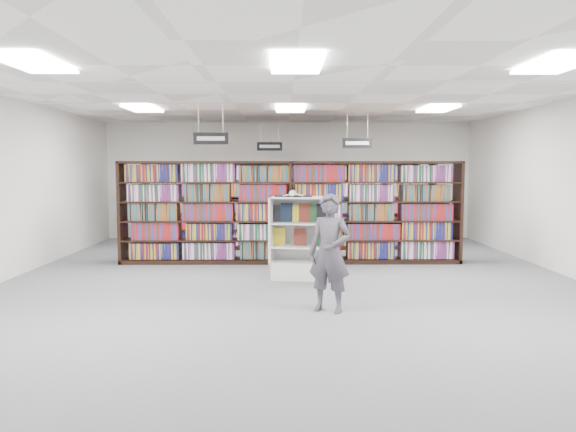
{
  "coord_description": "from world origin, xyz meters",
  "views": [
    {
      "loc": [
        -0.15,
        -9.55,
        1.98
      ],
      "look_at": [
        -0.06,
        0.5,
        1.1
      ],
      "focal_mm": 35.0,
      "sensor_mm": 36.0,
      "label": 1
    }
  ],
  "objects_px": {
    "bookshelf_row_near": "(290,212)",
    "endcap_display": "(300,251)",
    "shopper": "(330,253)",
    "open_book": "(293,195)"
  },
  "relations": [
    {
      "from": "shopper",
      "to": "bookshelf_row_near",
      "type": "bearing_deg",
      "value": 121.28
    },
    {
      "from": "bookshelf_row_near",
      "to": "endcap_display",
      "type": "relative_size",
      "value": 4.79
    },
    {
      "from": "shopper",
      "to": "open_book",
      "type": "bearing_deg",
      "value": 125.77
    },
    {
      "from": "endcap_display",
      "to": "shopper",
      "type": "height_order",
      "value": "shopper"
    },
    {
      "from": "bookshelf_row_near",
      "to": "endcap_display",
      "type": "xyz_separation_m",
      "value": [
        0.15,
        -1.68,
        -0.56
      ]
    },
    {
      "from": "bookshelf_row_near",
      "to": "open_book",
      "type": "bearing_deg",
      "value": -89.25
    },
    {
      "from": "bookshelf_row_near",
      "to": "open_book",
      "type": "relative_size",
      "value": 10.38
    },
    {
      "from": "bookshelf_row_near",
      "to": "shopper",
      "type": "distance_m",
      "value": 4.03
    },
    {
      "from": "endcap_display",
      "to": "open_book",
      "type": "height_order",
      "value": "open_book"
    },
    {
      "from": "bookshelf_row_near",
      "to": "shopper",
      "type": "bearing_deg",
      "value": -83.13
    }
  ]
}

